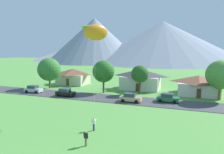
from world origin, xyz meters
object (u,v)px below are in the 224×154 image
at_px(house_right_center, 73,76).
at_px(parked_car_black_mid_east, 65,93).
at_px(parked_car_green_mid_west, 168,98).
at_px(house_left_center, 141,79).
at_px(parked_car_silver_east_end, 33,89).
at_px(tree_near_right, 103,71).
at_px(tree_near_left, 221,75).
at_px(parked_car_tan_west_end, 131,98).
at_px(watcher_person, 86,138).
at_px(kite_flyer_with_kite, 96,33).
at_px(house_leftmost, 198,85).
at_px(tree_right_of_center, 140,74).
at_px(tree_left_of_center, 49,69).

xyz_separation_m(house_right_center, parked_car_black_mid_east, (6.87, -15.08, -1.51)).
bearing_deg(parked_car_green_mid_west, house_left_center, 124.47).
xyz_separation_m(parked_car_black_mid_east, parked_car_silver_east_end, (-9.36, 0.82, 0.00)).
bearing_deg(house_right_center, tree_near_right, -32.67).
relative_size(house_left_center, tree_near_left, 1.28).
xyz_separation_m(house_left_center, parked_car_tan_west_end, (1.11, -14.01, -1.84)).
xyz_separation_m(house_left_center, watcher_person, (1.53, -33.94, -1.83)).
distance_m(tree_near_left, tree_near_right, 25.04).
height_order(house_right_center, parked_car_silver_east_end, house_right_center).
height_order(tree_near_left, parked_car_silver_east_end, tree_near_left).
height_order(parked_car_tan_west_end, kite_flyer_with_kite, kite_flyer_with_kite).
bearing_deg(tree_near_right, tree_near_left, 2.95).
bearing_deg(parked_car_silver_east_end, house_right_center, 80.06).
xyz_separation_m(parked_car_green_mid_west, parked_car_silver_east_end, (-31.08, -1.67, 0.00)).
bearing_deg(kite_flyer_with_kite, tree_near_left, 42.74).
height_order(parked_car_silver_east_end, watcher_person, parked_car_silver_east_end).
bearing_deg(tree_near_right, parked_car_black_mid_east, -134.52).
height_order(house_leftmost, tree_right_of_center, tree_right_of_center).
bearing_deg(tree_near_left, tree_near_right, -177.05).
relative_size(house_leftmost, parked_car_tan_west_end, 2.21).
bearing_deg(parked_car_tan_west_end, parked_car_black_mid_east, -179.41).
xyz_separation_m(tree_near_right, watcher_person, (8.79, -26.33, -4.24)).
relative_size(house_leftmost, house_left_center, 0.90).
bearing_deg(parked_car_green_mid_west, house_right_center, 156.23).
xyz_separation_m(parked_car_black_mid_east, kite_flyer_with_kite, (12.10, -10.04, 11.88)).
relative_size(parked_car_tan_west_end, watcher_person, 2.53).
distance_m(tree_near_left, parked_car_green_mid_west, 11.93).
xyz_separation_m(tree_near_right, parked_car_black_mid_east, (-6.44, -6.55, -4.25)).
bearing_deg(kite_flyer_with_kite, parked_car_green_mid_west, 52.50).
distance_m(tree_near_left, parked_car_black_mid_east, 32.70).
bearing_deg(tree_near_right, parked_car_tan_west_end, -37.38).
bearing_deg(tree_left_of_center, house_leftmost, 7.82).
distance_m(house_leftmost, watcher_person, 34.43).
relative_size(house_right_center, parked_car_tan_west_end, 2.14).
height_order(house_right_center, parked_car_tan_west_end, house_right_center).
xyz_separation_m(tree_near_left, tree_right_of_center, (-16.57, 0.14, -0.57)).
bearing_deg(watcher_person, house_left_center, 92.57).
bearing_deg(house_right_center, tree_left_of_center, -108.14).
relative_size(kite_flyer_with_kite, watcher_person, 8.40).
relative_size(house_leftmost, parked_car_green_mid_west, 2.19).
xyz_separation_m(house_left_center, tree_near_left, (17.73, -6.32, 2.53)).
height_order(parked_car_tan_west_end, parked_car_silver_east_end, same).
height_order(house_right_center, tree_near_right, tree_near_right).
bearing_deg(parked_car_green_mid_west, parked_car_tan_west_end, -161.26).
height_order(tree_right_of_center, parked_car_green_mid_west, tree_right_of_center).
height_order(house_right_center, kite_flyer_with_kite, kite_flyer_with_kite).
relative_size(tree_near_left, kite_flyer_with_kite, 0.58).
bearing_deg(parked_car_black_mid_east, parked_car_silver_east_end, 174.97).
bearing_deg(tree_left_of_center, parked_car_silver_east_end, -89.37).
xyz_separation_m(tree_near_left, watcher_person, (-16.21, -27.62, -4.37)).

